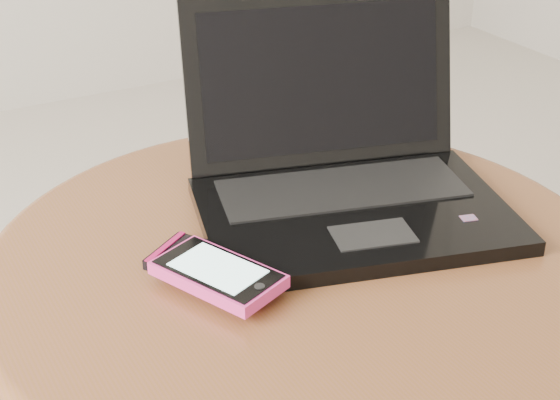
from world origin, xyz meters
TOP-DOWN VIEW (x-y plane):
  - table at (0.08, 0.08)m, footprint 0.68×0.68m
  - laptop at (0.17, 0.14)m, footprint 0.39×0.36m
  - phone_black at (-0.02, 0.09)m, footprint 0.12×0.14m
  - phone_pink at (-0.03, 0.05)m, footprint 0.11×0.14m

SIDE VIEW (x-z plane):
  - table at x=0.08m, z-range 0.15..0.69m
  - phone_black at x=-0.02m, z-range 0.54..0.55m
  - phone_pink at x=-0.03m, z-range 0.55..0.56m
  - laptop at x=0.17m, z-range 0.47..0.68m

